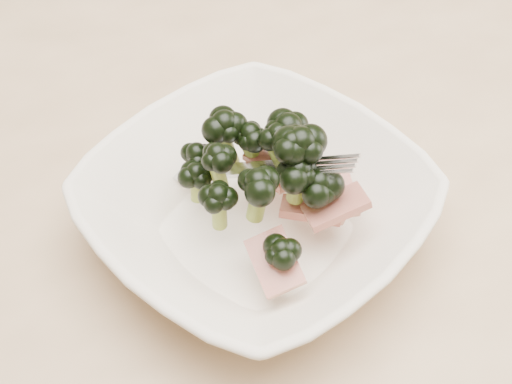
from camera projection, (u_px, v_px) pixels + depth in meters
dining_table at (333, 227)px, 0.71m from camera, size 1.20×0.80×0.75m
broccoli_dish at (258, 203)px, 0.55m from camera, size 0.33×0.33×0.11m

